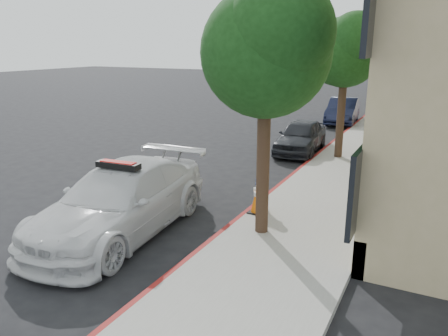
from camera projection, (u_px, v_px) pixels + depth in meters
name	position (u px, v px, depth m)	size (l,w,h in m)	color
ground	(198.00, 194.00, 13.40)	(120.00, 120.00, 0.00)	black
sidewalk	(372.00, 141.00, 20.39)	(3.20, 50.00, 0.15)	gray
curb_strip	(339.00, 138.00, 21.06)	(0.12, 50.00, 0.15)	maroon
tree_near	(267.00, 52.00, 9.23)	(2.92, 2.82, 5.62)	black
tree_mid	(346.00, 52.00, 16.12)	(2.77, 2.64, 5.43)	black
tree_far	(379.00, 45.00, 22.92)	(3.10, 3.00, 5.81)	black
police_car	(121.00, 200.00, 10.45)	(2.71, 5.80, 1.79)	silver
parked_car_mid	(301.00, 136.00, 18.37)	(1.63, 4.06, 1.38)	black
parked_car_far	(343.00, 111.00, 25.21)	(1.52, 4.37, 1.44)	black
fire_hydrant	(261.00, 193.00, 11.59)	(0.40, 0.36, 0.93)	white
traffic_cone	(257.00, 199.00, 11.39)	(0.42, 0.42, 0.76)	black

